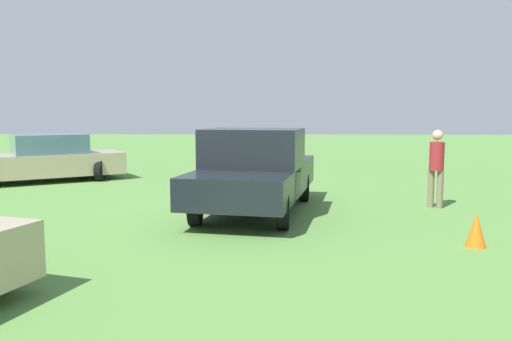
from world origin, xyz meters
name	(u,v)px	position (x,y,z in m)	size (l,w,h in m)	color
ground_plane	(242,213)	(0.00, 0.00, 0.00)	(80.00, 80.00, 0.00)	#54843D
pickup_truck	(255,170)	(0.01, -0.28, 0.93)	(5.15, 2.84, 1.81)	black
sedan_far	(44,160)	(4.82, 6.47, 0.68)	(4.14, 4.99, 1.47)	black
person_bystander	(436,164)	(0.74, -4.34, 1.00)	(0.44, 0.44, 1.76)	#7A6B51
traffic_cone	(476,230)	(-2.68, -3.91, 0.28)	(0.32, 0.32, 0.55)	orange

